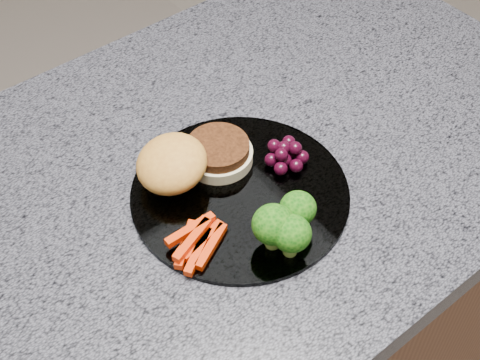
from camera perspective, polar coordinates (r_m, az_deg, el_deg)
name	(u,v)px	position (r m, az deg, el deg)	size (l,w,h in m)	color
countertop	(154,215)	(0.81, -7.37, -2.96)	(1.20, 0.60, 0.04)	#52525D
plate	(240,193)	(0.79, 0.00, -1.11)	(0.26, 0.26, 0.01)	white
burger	(189,162)	(0.80, -4.39, 1.54)	(0.15, 0.09, 0.05)	beige
carrot_sticks	(196,241)	(0.74, -3.78, -5.25)	(0.08, 0.06, 0.02)	red
broccoli	(286,224)	(0.72, 3.93, -3.73)	(0.08, 0.07, 0.06)	olive
grape_bunch	(286,154)	(0.82, 3.92, 2.21)	(0.05, 0.05, 0.03)	black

